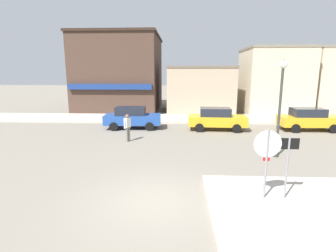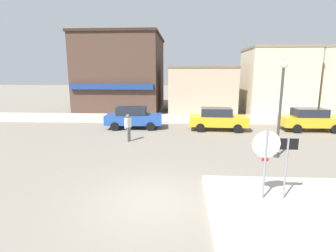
# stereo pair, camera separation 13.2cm
# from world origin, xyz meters

# --- Properties ---
(ground_plane) EXTENTS (160.00, 160.00, 0.00)m
(ground_plane) POSITION_xyz_m (0.00, 0.00, 0.00)
(ground_plane) COLOR gray
(sidewalk_corner) EXTENTS (6.40, 4.80, 0.15)m
(sidewalk_corner) POSITION_xyz_m (4.80, -0.55, 0.07)
(sidewalk_corner) COLOR beige
(sidewalk_corner) RESTS_ON ground
(kerb_far) EXTENTS (80.00, 4.00, 0.15)m
(kerb_far) POSITION_xyz_m (0.00, 14.87, 0.07)
(kerb_far) COLOR beige
(kerb_far) RESTS_ON ground
(stop_sign) EXTENTS (0.82, 0.07, 2.30)m
(stop_sign) POSITION_xyz_m (3.34, 0.13, 1.52)
(stop_sign) COLOR gray
(stop_sign) RESTS_ON ground
(one_way_sign) EXTENTS (0.60, 0.06, 2.10)m
(one_way_sign) POSITION_xyz_m (3.97, 0.14, 1.33)
(one_way_sign) COLOR gray
(one_way_sign) RESTS_ON ground
(lamp_post) EXTENTS (0.36, 0.36, 4.54)m
(lamp_post) POSITION_xyz_m (5.33, 4.74, 2.96)
(lamp_post) COLOR #333833
(lamp_post) RESTS_ON ground
(parked_car_nearest) EXTENTS (4.10, 2.06, 1.56)m
(parked_car_nearest) POSITION_xyz_m (-2.71, 10.96, 0.81)
(parked_car_nearest) COLOR #234C9E
(parked_car_nearest) RESTS_ON ground
(parked_car_second) EXTENTS (4.08, 2.03, 1.56)m
(parked_car_second) POSITION_xyz_m (3.29, 10.72, 0.81)
(parked_car_second) COLOR gold
(parked_car_second) RESTS_ON ground
(parked_car_third) EXTENTS (4.01, 1.90, 1.56)m
(parked_car_third) POSITION_xyz_m (9.67, 10.87, 0.81)
(parked_car_third) COLOR gold
(parked_car_third) RESTS_ON ground
(pedestrian_crossing_near) EXTENTS (0.38, 0.52, 1.61)m
(pedestrian_crossing_near) POSITION_xyz_m (-2.32, 7.24, 0.87)
(pedestrian_crossing_near) COLOR gray
(pedestrian_crossing_near) RESTS_ON ground
(building_corner_shop) EXTENTS (8.50, 9.95, 7.90)m
(building_corner_shop) POSITION_xyz_m (-5.81, 21.59, 3.95)
(building_corner_shop) COLOR #473328
(building_corner_shop) RESTS_ON ground
(building_storefront_left_near) EXTENTS (6.59, 6.06, 4.60)m
(building_storefront_left_near) POSITION_xyz_m (2.70, 19.70, 2.31)
(building_storefront_left_near) COLOR tan
(building_storefront_left_near) RESTS_ON ground
(building_storefront_left_mid) EXTENTS (5.90, 5.86, 6.34)m
(building_storefront_left_mid) POSITION_xyz_m (9.93, 19.26, 3.18)
(building_storefront_left_mid) COLOR beige
(building_storefront_left_mid) RESTS_ON ground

